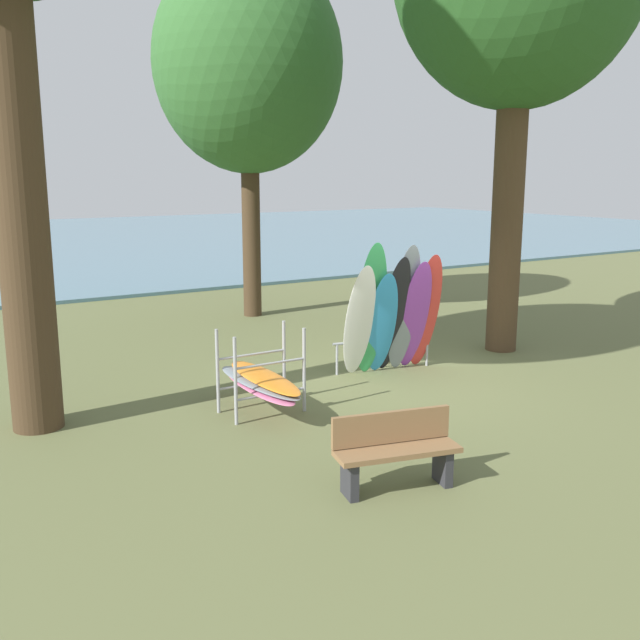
{
  "coord_description": "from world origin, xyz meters",
  "views": [
    {
      "loc": [
        -7.33,
        -9.24,
        3.44
      ],
      "look_at": [
        -1.31,
        0.42,
        1.1
      ],
      "focal_mm": 40.3,
      "sensor_mm": 36.0,
      "label": 1
    }
  ],
  "objects_px": {
    "tree_mid_behind": "(248,64)",
    "park_bench": "(395,449)",
    "board_storage_rack": "(261,381)",
    "leaning_board_pile": "(393,315)"
  },
  "relations": [
    {
      "from": "tree_mid_behind",
      "to": "park_bench",
      "type": "bearing_deg",
      "value": -107.8
    },
    {
      "from": "board_storage_rack",
      "to": "tree_mid_behind",
      "type": "bearing_deg",
      "value": 64.25
    },
    {
      "from": "tree_mid_behind",
      "to": "park_bench",
      "type": "distance_m",
      "value": 11.56
    },
    {
      "from": "tree_mid_behind",
      "to": "board_storage_rack",
      "type": "distance_m",
      "value": 9.13
    },
    {
      "from": "tree_mid_behind",
      "to": "leaning_board_pile",
      "type": "distance_m",
      "value": 7.72
    },
    {
      "from": "leaning_board_pile",
      "to": "park_bench",
      "type": "height_order",
      "value": "leaning_board_pile"
    },
    {
      "from": "tree_mid_behind",
      "to": "leaning_board_pile",
      "type": "height_order",
      "value": "tree_mid_behind"
    },
    {
      "from": "board_storage_rack",
      "to": "park_bench",
      "type": "distance_m",
      "value": 3.09
    },
    {
      "from": "tree_mid_behind",
      "to": "board_storage_rack",
      "type": "relative_size",
      "value": 3.98
    },
    {
      "from": "tree_mid_behind",
      "to": "board_storage_rack",
      "type": "xyz_separation_m",
      "value": [
        -3.19,
        -6.62,
        -5.43
      ]
    }
  ]
}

